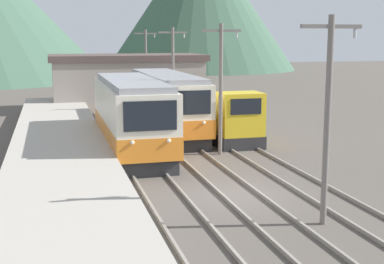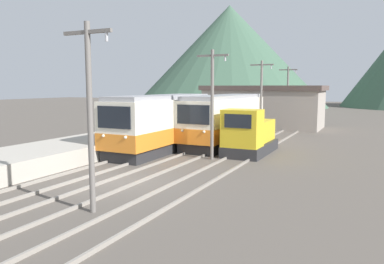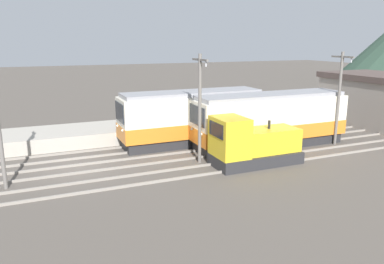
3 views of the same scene
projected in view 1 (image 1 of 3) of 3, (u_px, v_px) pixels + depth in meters
The scene contains 14 objects.
ground_plane at pixel (234, 195), 20.25m from camera, with size 200.00×200.00×0.00m, color #564F47.
platform_left at pixel (64, 195), 18.59m from camera, with size 4.50×54.00×0.97m, color #ADA599.
track_left at pixel (166, 198), 19.58m from camera, with size 1.54×60.00×0.14m.
track_center at pixel (239, 193), 20.29m from camera, with size 1.54×60.00×0.14m.
track_right at pixel (310, 187), 21.05m from camera, with size 1.54×60.00×0.14m.
commuter_train_left at pixel (132, 119), 27.18m from camera, with size 2.84×10.58×3.82m.
commuter_train_center at pixel (166, 107), 32.40m from camera, with size 2.84×11.35×3.75m.
shunting_locomotive at pixel (231, 122), 30.08m from camera, with size 2.40×5.44×3.00m.
catenary_mast_near at pixel (328, 113), 16.47m from camera, with size 2.00×0.20×6.56m.
catenary_mast_mid at pixel (221, 84), 26.66m from camera, with size 2.00×0.20×6.56m.
catenary_mast_far at pixel (173, 71), 36.86m from camera, with size 2.00×0.20×6.56m.
catenary_mast_distant at pixel (146, 64), 47.05m from camera, with size 2.00×0.20×6.56m.
station_building at pixel (127, 81), 44.51m from camera, with size 12.60×6.30×4.48m.
mountain_backdrop at pixel (79, 0), 85.01m from camera, with size 77.95×51.36×25.20m.
Camera 1 is at (-6.53, -18.46, 5.89)m, focal length 50.00 mm.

